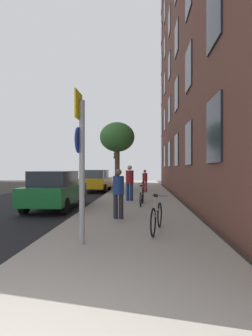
{
  "coord_description": "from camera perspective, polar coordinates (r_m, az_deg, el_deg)",
  "views": [
    {
      "loc": [
        1.39,
        -1.52,
        1.75
      ],
      "look_at": [
        0.46,
        13.14,
        1.76
      ],
      "focal_mm": 28.27,
      "sensor_mm": 36.0,
      "label": 1
    }
  ],
  "objects": [
    {
      "name": "ground_plane",
      "position": [
        17.04,
        -9.3,
        -5.95
      ],
      "size": [
        41.8,
        41.8,
        0.0
      ],
      "primitive_type": "plane",
      "color": "#332D28"
    },
    {
      "name": "road_asphalt",
      "position": [
        17.62,
        -16.01,
        -5.73
      ],
      "size": [
        7.0,
        38.0,
        0.01
      ],
      "primitive_type": "cube",
      "color": "black",
      "rests_on": "ground"
    },
    {
      "name": "sidewalk",
      "position": [
        16.61,
        2.62,
        -5.89
      ],
      "size": [
        4.2,
        38.0,
        0.12
      ],
      "primitive_type": "cube",
      "color": "gray",
      "rests_on": "ground"
    },
    {
      "name": "building_facade",
      "position": [
        18.42,
        11.8,
        28.47
      ],
      "size": [
        0.56,
        27.0,
        21.06
      ],
      "color": "brown",
      "rests_on": "ground"
    },
    {
      "name": "sign_post",
      "position": [
        5.8,
        -9.72,
        2.53
      ],
      "size": [
        0.16,
        0.6,
        3.29
      ],
      "color": "gray",
      "rests_on": "sidewalk"
    },
    {
      "name": "traffic_light",
      "position": [
        21.97,
        -2.07,
        1.54
      ],
      "size": [
        0.43,
        0.24,
        3.26
      ],
      "color": "black",
      "rests_on": "sidewalk"
    },
    {
      "name": "tree_near",
      "position": [
        19.75,
        -1.91,
        6.48
      ],
      "size": [
        2.57,
        2.57,
        5.04
      ],
      "color": "brown",
      "rests_on": "sidewalk"
    },
    {
      "name": "bicycle_0",
      "position": [
        6.93,
        6.62,
        -10.4
      ],
      "size": [
        0.52,
        1.72,
        0.98
      ],
      "color": "black",
      "rests_on": "sidewalk"
    },
    {
      "name": "bicycle_1",
      "position": [
        11.71,
        3.4,
        -6.31
      ],
      "size": [
        0.42,
        1.62,
        0.91
      ],
      "color": "black",
      "rests_on": "sidewalk"
    },
    {
      "name": "bicycle_2",
      "position": [
        13.41,
        3.65,
        -5.43
      ],
      "size": [
        0.42,
        1.71,
        0.95
      ],
      "color": "black",
      "rests_on": "sidewalk"
    },
    {
      "name": "pedestrian_0",
      "position": [
        8.58,
        -1.65,
        -4.79
      ],
      "size": [
        0.49,
        0.49,
        1.61
      ],
      "color": "#26262D",
      "rests_on": "sidewalk"
    },
    {
      "name": "pedestrian_1",
      "position": [
        13.38,
        0.8,
        -2.68
      ],
      "size": [
        0.46,
        0.46,
        1.78
      ],
      "color": "navy",
      "rests_on": "sidewalk"
    },
    {
      "name": "pedestrian_2",
      "position": [
        18.24,
        4.09,
        -2.44
      ],
      "size": [
        0.41,
        0.41,
        1.53
      ],
      "color": "maroon",
      "rests_on": "sidewalk"
    },
    {
      "name": "car_0",
      "position": [
        11.7,
        -14.9,
        -4.5
      ],
      "size": [
        1.8,
        4.26,
        1.62
      ],
      "color": "#19662D",
      "rests_on": "road_asphalt"
    },
    {
      "name": "car_1",
      "position": [
        19.84,
        -6.42,
        -2.68
      ],
      "size": [
        1.96,
        4.21,
        1.62
      ],
      "color": "orange",
      "rests_on": "road_asphalt"
    }
  ]
}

